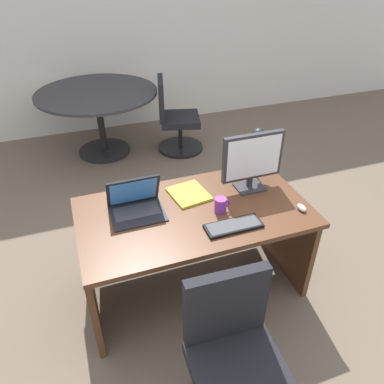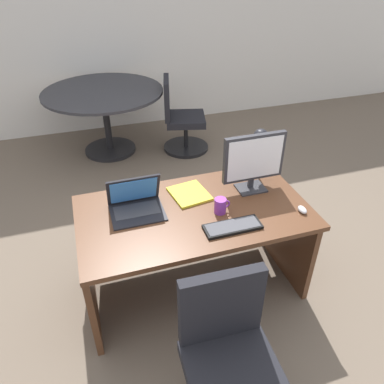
% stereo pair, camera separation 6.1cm
% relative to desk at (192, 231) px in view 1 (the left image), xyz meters
% --- Properties ---
extents(ground, '(12.00, 12.00, 0.00)m').
position_rel_desk_xyz_m(ground, '(0.00, 1.45, -0.51)').
color(ground, '#6B5B4C').
extents(back_wall, '(10.00, 0.10, 2.80)m').
position_rel_desk_xyz_m(back_wall, '(0.00, 3.17, 0.89)').
color(back_wall, silver).
rests_on(back_wall, ground).
extents(desk, '(1.52, 0.84, 0.73)m').
position_rel_desk_xyz_m(desk, '(0.00, 0.00, 0.00)').
color(desk, '#56331E').
rests_on(desk, ground).
extents(monitor, '(0.44, 0.16, 0.42)m').
position_rel_desk_xyz_m(monitor, '(0.47, 0.07, 0.45)').
color(monitor, '#2D2D33').
rests_on(monitor, desk).
extents(laptop, '(0.34, 0.28, 0.25)m').
position_rel_desk_xyz_m(laptop, '(-0.36, 0.08, 0.29)').
color(laptop, black).
rests_on(laptop, desk).
extents(keyboard, '(0.36, 0.13, 0.02)m').
position_rel_desk_xyz_m(keyboard, '(0.17, -0.29, 0.23)').
color(keyboard, black).
rests_on(keyboard, desk).
extents(mouse, '(0.05, 0.08, 0.04)m').
position_rel_desk_xyz_m(mouse, '(0.67, -0.28, 0.23)').
color(mouse, silver).
rests_on(mouse, desk).
extents(desk_lamp, '(0.12, 0.14, 0.37)m').
position_rel_desk_xyz_m(desk_lamp, '(0.60, 0.26, 0.48)').
color(desk_lamp, black).
rests_on(desk_lamp, desk).
extents(book, '(0.28, 0.30, 0.02)m').
position_rel_desk_xyz_m(book, '(0.03, 0.13, 0.22)').
color(book, yellow).
rests_on(book, desk).
extents(coffee_mug, '(0.11, 0.08, 0.10)m').
position_rel_desk_xyz_m(coffee_mug, '(0.16, -0.12, 0.27)').
color(coffee_mug, purple).
rests_on(coffee_mug, desk).
extents(office_chair, '(0.56, 0.56, 0.91)m').
position_rel_desk_xyz_m(office_chair, '(-0.10, -0.95, -0.14)').
color(office_chair, black).
rests_on(office_chair, ground).
extents(meeting_table, '(1.38, 1.38, 0.77)m').
position_rel_desk_xyz_m(meeting_table, '(-0.31, 2.38, 0.08)').
color(meeting_table, black).
rests_on(meeting_table, ground).
extents(meeting_chair_near, '(0.57, 0.56, 0.90)m').
position_rel_desk_xyz_m(meeting_chair_near, '(0.55, 2.16, -0.15)').
color(meeting_chair_near, black).
rests_on(meeting_chair_near, ground).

